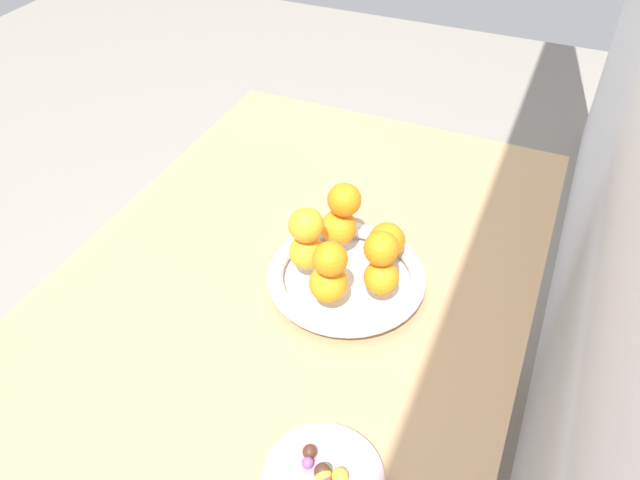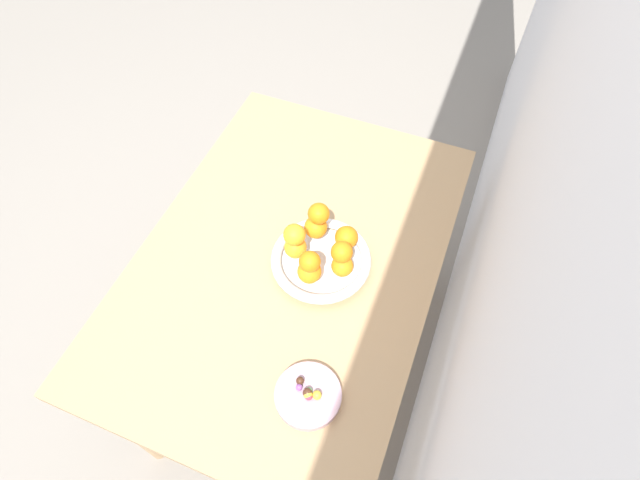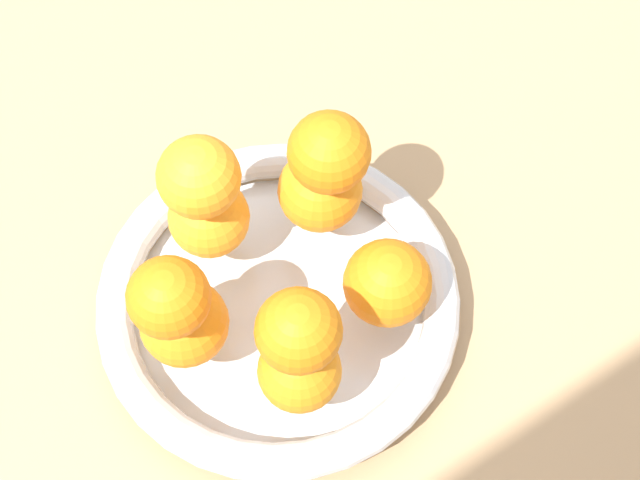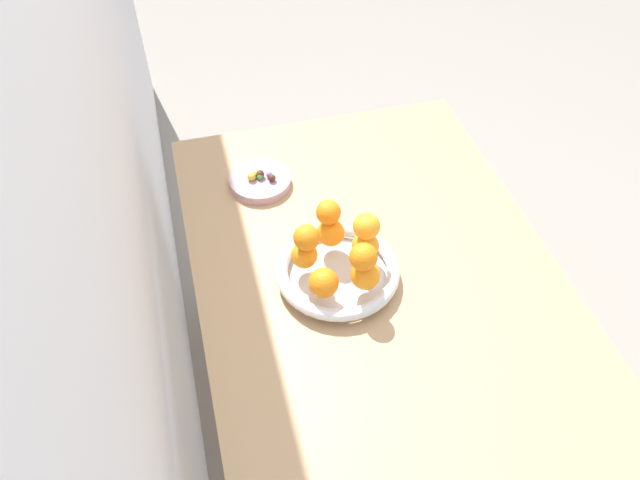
{
  "view_description": "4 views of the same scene",
  "coord_description": "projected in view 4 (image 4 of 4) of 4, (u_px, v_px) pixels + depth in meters",
  "views": [
    {
      "loc": [
        0.68,
        0.33,
        1.46
      ],
      "look_at": [
        0.04,
        0.06,
        0.86
      ],
      "focal_mm": 35.0,
      "sensor_mm": 36.0,
      "label": 1
    },
    {
      "loc": [
        0.63,
        0.33,
        1.84
      ],
      "look_at": [
        -0.0,
        0.08,
        0.85
      ],
      "focal_mm": 28.0,
      "sensor_mm": 36.0,
      "label": 2
    },
    {
      "loc": [
        0.13,
        0.33,
        1.4
      ],
      "look_at": [
        -0.03,
        0.09,
        0.83
      ],
      "focal_mm": 55.0,
      "sensor_mm": 36.0,
      "label": 3
    },
    {
      "loc": [
        -0.79,
        0.33,
        1.75
      ],
      "look_at": [
        0.0,
        0.12,
        0.87
      ],
      "focal_mm": 35.0,
      "sensor_mm": 36.0,
      "label": 4
    }
  ],
  "objects": [
    {
      "name": "candy_ball_6",
      "position": [
        260.0,
        174.0,
        1.48
      ],
      "size": [
        0.02,
        0.02,
        0.02
      ],
      "primitive_type": "sphere",
      "color": "#472819",
      "rests_on": "candy_dish"
    },
    {
      "name": "dining_table",
      "position": [
        374.0,
        296.0,
        1.38
      ],
      "size": [
        1.1,
        0.76,
        0.74
      ],
      "color": "tan",
      "rests_on": "ground_plane"
    },
    {
      "name": "orange_1",
      "position": [
        324.0,
        283.0,
        1.21
      ],
      "size": [
        0.06,
        0.06,
        0.06
      ],
      "primitive_type": "sphere",
      "color": "orange",
      "rests_on": "fruit_bowl"
    },
    {
      "name": "candy_ball_0",
      "position": [
        259.0,
        174.0,
        1.48
      ],
      "size": [
        0.02,
        0.02,
        0.02
      ],
      "primitive_type": "sphere",
      "color": "gold",
      "rests_on": "candy_dish"
    },
    {
      "name": "orange_6",
      "position": [
        328.0,
        212.0,
        1.26
      ],
      "size": [
        0.05,
        0.05,
        0.05
      ],
      "primitive_type": "sphere",
      "color": "orange",
      "rests_on": "orange_4"
    },
    {
      "name": "candy_ball_2",
      "position": [
        260.0,
        176.0,
        1.48
      ],
      "size": [
        0.02,
        0.02,
        0.02
      ],
      "primitive_type": "sphere",
      "color": "#4C9947",
      "rests_on": "candy_dish"
    },
    {
      "name": "orange_2",
      "position": [
        365.0,
        275.0,
        1.22
      ],
      "size": [
        0.06,
        0.06,
        0.06
      ],
      "primitive_type": "sphere",
      "color": "orange",
      "rests_on": "fruit_bowl"
    },
    {
      "name": "candy_ball_5",
      "position": [
        251.0,
        177.0,
        1.48
      ],
      "size": [
        0.02,
        0.02,
        0.02
      ],
      "primitive_type": "sphere",
      "color": "gold",
      "rests_on": "candy_dish"
    },
    {
      "name": "candy_ball_1",
      "position": [
        257.0,
        174.0,
        1.49
      ],
      "size": [
        0.02,
        0.02,
        0.02
      ],
      "primitive_type": "sphere",
      "color": "#C6384C",
      "rests_on": "candy_dish"
    },
    {
      "name": "candy_ball_4",
      "position": [
        269.0,
        175.0,
        1.48
      ],
      "size": [
        0.01,
        0.01,
        0.01
      ],
      "primitive_type": "sphere",
      "color": "#8C4C99",
      "rests_on": "candy_dish"
    },
    {
      "name": "orange_3",
      "position": [
        365.0,
        246.0,
        1.27
      ],
      "size": [
        0.06,
        0.06,
        0.06
      ],
      "primitive_type": "sphere",
      "color": "orange",
      "rests_on": "fruit_bowl"
    },
    {
      "name": "wall_back",
      "position": [
        70.0,
        100.0,
        0.86
      ],
      "size": [
        4.0,
        0.05,
        2.5
      ],
      "primitive_type": "cube",
      "color": "white",
      "rests_on": "ground_plane"
    },
    {
      "name": "candy_ball_3",
      "position": [
        272.0,
        178.0,
        1.47
      ],
      "size": [
        0.02,
        0.02,
        0.02
      ],
      "primitive_type": "sphere",
      "color": "#472819",
      "rests_on": "candy_dish"
    },
    {
      "name": "fruit_bowl",
      "position": [
        338.0,
        272.0,
        1.29
      ],
      "size": [
        0.26,
        0.26,
        0.04
      ],
      "color": "silver",
      "rests_on": "dining_table"
    },
    {
      "name": "orange_4",
      "position": [
        331.0,
        233.0,
        1.3
      ],
      "size": [
        0.06,
        0.06,
        0.06
      ],
      "primitive_type": "sphere",
      "color": "orange",
      "rests_on": "fruit_bowl"
    },
    {
      "name": "orange_5",
      "position": [
        366.0,
        226.0,
        1.23
      ],
      "size": [
        0.05,
        0.05,
        0.05
      ],
      "primitive_type": "sphere",
      "color": "orange",
      "rests_on": "orange_3"
    },
    {
      "name": "orange_8",
      "position": [
        363.0,
        257.0,
        1.18
      ],
      "size": [
        0.05,
        0.05,
        0.05
      ],
      "primitive_type": "sphere",
      "color": "orange",
      "rests_on": "orange_2"
    },
    {
      "name": "candy_dish",
      "position": [
        260.0,
        181.0,
        1.5
      ],
      "size": [
        0.15,
        0.15,
        0.02
      ],
      "primitive_type": "cylinder",
      "color": "#B28C99",
      "rests_on": "dining_table"
    },
    {
      "name": "ground_plane",
      "position": [
        360.0,
        430.0,
        1.86
      ],
      "size": [
        6.0,
        6.0,
        0.0
      ],
      "primitive_type": "plane",
      "color": "gray"
    },
    {
      "name": "orange_7",
      "position": [
        307.0,
        238.0,
        1.22
      ],
      "size": [
        0.05,
        0.05,
        0.05
      ],
      "primitive_type": "sphere",
      "color": "orange",
      "rests_on": "orange_0"
    },
    {
      "name": "orange_0",
      "position": [
        304.0,
        255.0,
        1.26
      ],
      "size": [
        0.05,
        0.05,
        0.05
      ],
      "primitive_type": "sphere",
      "color": "orange",
      "rests_on": "fruit_bowl"
    }
  ]
}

